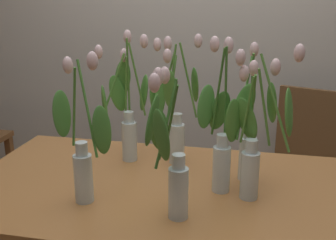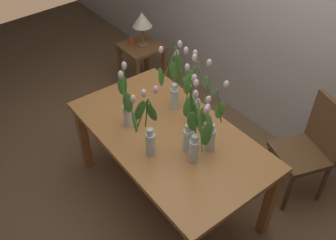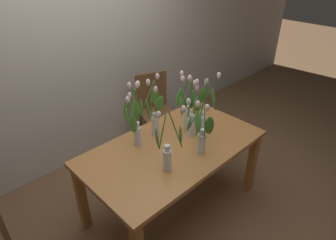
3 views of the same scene
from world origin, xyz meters
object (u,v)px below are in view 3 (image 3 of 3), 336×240
at_px(tulip_vase_4, 189,118).
at_px(dining_chair, 155,106).
at_px(dining_table, 173,154).
at_px(tulip_vase_6, 202,110).
at_px(tulip_vase_1, 134,123).
at_px(tulip_vase_2, 188,111).
at_px(tulip_vase_5, 200,133).
at_px(tulip_vase_3, 153,113).
at_px(tulip_vase_0, 168,151).

bearing_deg(tulip_vase_4, dining_chair, 65.59).
relative_size(dining_table, tulip_vase_6, 2.76).
bearing_deg(dining_table, tulip_vase_4, 4.53).
bearing_deg(tulip_vase_1, tulip_vase_2, -12.02).
bearing_deg(dining_table, tulip_vase_5, -72.55).
relative_size(tulip_vase_5, dining_chair, 0.55).
bearing_deg(tulip_vase_3, dining_table, -87.86).
distance_m(tulip_vase_0, dining_chair, 1.52).
bearing_deg(tulip_vase_5, tulip_vase_6, 38.62).
bearing_deg(tulip_vase_4, tulip_vase_1, 153.16).
distance_m(tulip_vase_3, dining_chair, 1.07).
height_order(tulip_vase_2, tulip_vase_3, tulip_vase_3).
height_order(tulip_vase_3, tulip_vase_5, tulip_vase_3).
bearing_deg(tulip_vase_3, tulip_vase_4, -46.14).
bearing_deg(dining_table, tulip_vase_3, 92.14).
relative_size(tulip_vase_4, tulip_vase_6, 1.01).
bearing_deg(tulip_vase_2, tulip_vase_5, -123.90).
xyz_separation_m(tulip_vase_3, tulip_vase_6, (0.35, -0.26, -0.00)).
bearing_deg(tulip_vase_1, dining_table, -46.51).
relative_size(tulip_vase_1, tulip_vase_4, 1.00).
distance_m(tulip_vase_4, tulip_vase_6, 0.14).
xyz_separation_m(tulip_vase_2, tulip_vase_4, (-0.10, -0.11, 0.01)).
relative_size(tulip_vase_2, dining_chair, 0.59).
bearing_deg(tulip_vase_3, tulip_vase_1, -177.78).
distance_m(dining_table, tulip_vase_1, 0.46).
height_order(tulip_vase_0, tulip_vase_1, tulip_vase_1).
relative_size(tulip_vase_3, tulip_vase_6, 0.99).
distance_m(dining_table, tulip_vase_5, 0.38).
bearing_deg(tulip_vase_1, tulip_vase_0, -93.53).
bearing_deg(tulip_vase_4, dining_table, -175.47).
height_order(tulip_vase_2, dining_chair, tulip_vase_2).
relative_size(tulip_vase_3, tulip_vase_4, 0.98).
xyz_separation_m(dining_table, tulip_vase_5, (0.07, -0.23, 0.30)).
distance_m(tulip_vase_1, tulip_vase_3, 0.22).
distance_m(tulip_vase_4, tulip_vase_5, 0.29).
relative_size(tulip_vase_2, tulip_vase_4, 0.94).
relative_size(tulip_vase_0, tulip_vase_1, 0.96).
relative_size(tulip_vase_3, tulip_vase_5, 1.12).
height_order(tulip_vase_6, dining_chair, tulip_vase_6).
bearing_deg(tulip_vase_6, dining_chair, 73.02).
bearing_deg(tulip_vase_2, dining_chair, 68.55).
relative_size(tulip_vase_6, dining_chair, 0.62).
xyz_separation_m(tulip_vase_2, tulip_vase_5, (-0.24, -0.36, 0.03)).
distance_m(tulip_vase_5, tulip_vase_6, 0.35).
relative_size(dining_table, tulip_vase_3, 2.80).
relative_size(tulip_vase_3, dining_chair, 0.62).
distance_m(tulip_vase_2, tulip_vase_5, 0.43).
bearing_deg(tulip_vase_0, tulip_vase_3, 60.98).
height_order(dining_table, tulip_vase_5, tulip_vase_5).
bearing_deg(dining_chair, tulip_vase_1, -139.99).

